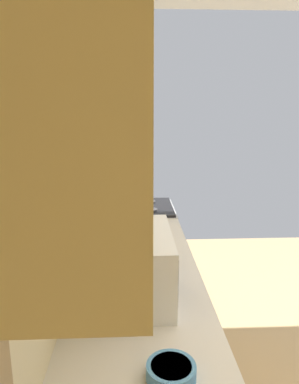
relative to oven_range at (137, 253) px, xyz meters
The scene contains 6 objects.
wall_back 1.71m from the oven_range, 164.78° to the left, with size 3.77×0.12×2.62m, color beige.
upper_cabinets 2.32m from the oven_range, behind, with size 2.03×0.31×0.68m.
oven_range is the anchor object (origin of this frame).
microwave 1.58m from the oven_range, behind, with size 0.54×0.36×0.31m.
bowl 2.08m from the oven_range, behind, with size 0.16×0.16×0.05m.
kettle 1.07m from the oven_range, behind, with size 0.21×0.15×0.15m.
Camera 1 is at (-1.57, 1.36, 1.75)m, focal length 32.94 mm.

